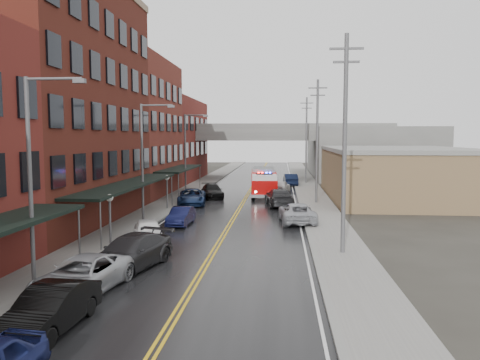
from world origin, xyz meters
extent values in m
cube|color=black|center=(0.00, 30.00, 0.01)|extent=(11.00, 160.00, 0.02)
cube|color=slate|center=(-7.30, 30.00, 0.07)|extent=(3.00, 160.00, 0.15)
cube|color=slate|center=(7.30, 30.00, 0.07)|extent=(3.00, 160.00, 0.15)
cube|color=gray|center=(-5.65, 30.00, 0.07)|extent=(0.30, 160.00, 0.15)
cube|color=gray|center=(5.65, 30.00, 0.07)|extent=(0.30, 160.00, 0.15)
cube|color=#4E1F14|center=(-13.30, 23.00, 9.00)|extent=(9.00, 20.00, 18.00)
cube|color=maroon|center=(-13.30, 40.50, 7.50)|extent=(9.00, 15.00, 15.00)
cube|color=maroon|center=(-13.30, 58.00, 6.00)|extent=(9.00, 20.00, 12.00)
cube|color=olive|center=(16.00, 40.00, 2.50)|extent=(14.00, 22.00, 5.00)
cube|color=slate|center=(18.00, 70.00, 4.00)|extent=(18.00, 30.00, 8.00)
cylinder|color=slate|center=(-6.35, 11.60, 1.50)|extent=(0.10, 0.10, 3.00)
cube|color=black|center=(-7.50, 23.00, 3.00)|extent=(2.60, 18.00, 0.18)
cylinder|color=slate|center=(-6.35, 14.40, 1.50)|extent=(0.10, 0.10, 3.00)
cylinder|color=slate|center=(-6.35, 31.60, 1.50)|extent=(0.10, 0.10, 3.00)
cube|color=black|center=(-7.50, 40.50, 3.00)|extent=(2.60, 13.00, 0.18)
cylinder|color=slate|center=(-6.35, 34.40, 1.50)|extent=(0.10, 0.10, 3.00)
cylinder|color=slate|center=(-6.35, 46.60, 1.50)|extent=(0.10, 0.10, 3.00)
cylinder|color=#59595B|center=(-6.40, 16.00, 1.40)|extent=(0.14, 0.14, 2.80)
sphere|color=silver|center=(-6.40, 16.00, 2.90)|extent=(0.44, 0.44, 0.44)
cylinder|color=#59595B|center=(-6.40, 30.00, 1.40)|extent=(0.14, 0.14, 2.80)
sphere|color=silver|center=(-6.40, 30.00, 2.90)|extent=(0.44, 0.44, 0.44)
cylinder|color=#59595B|center=(-6.80, 8.00, 4.50)|extent=(0.18, 0.18, 9.00)
cylinder|color=#59595B|center=(-5.60, 8.00, 8.90)|extent=(2.40, 0.12, 0.12)
cube|color=#59595B|center=(-4.50, 8.00, 8.80)|extent=(0.50, 0.22, 0.18)
cylinder|color=#59595B|center=(-6.80, 24.00, 4.50)|extent=(0.18, 0.18, 9.00)
cylinder|color=#59595B|center=(-5.60, 24.00, 8.90)|extent=(2.40, 0.12, 0.12)
cube|color=#59595B|center=(-4.50, 24.00, 8.80)|extent=(0.50, 0.22, 0.18)
cylinder|color=#59595B|center=(-6.80, 40.00, 4.50)|extent=(0.18, 0.18, 9.00)
cylinder|color=#59595B|center=(-5.60, 40.00, 8.90)|extent=(2.40, 0.12, 0.12)
cube|color=#59595B|center=(-4.50, 40.00, 8.80)|extent=(0.50, 0.22, 0.18)
cylinder|color=#59595B|center=(7.20, 15.00, 6.00)|extent=(0.24, 0.24, 12.00)
cube|color=#59595B|center=(7.20, 15.00, 11.20)|extent=(1.80, 0.12, 0.12)
cube|color=#59595B|center=(7.20, 15.00, 10.50)|extent=(1.40, 0.12, 0.12)
cylinder|color=#59595B|center=(7.20, 35.00, 6.00)|extent=(0.24, 0.24, 12.00)
cube|color=#59595B|center=(7.20, 35.00, 11.20)|extent=(1.80, 0.12, 0.12)
cube|color=#59595B|center=(7.20, 35.00, 10.50)|extent=(1.40, 0.12, 0.12)
cylinder|color=#59595B|center=(7.20, 55.00, 6.00)|extent=(0.24, 0.24, 12.00)
cube|color=#59595B|center=(7.20, 55.00, 11.20)|extent=(1.80, 0.12, 0.12)
cube|color=#59595B|center=(7.20, 55.00, 10.50)|extent=(1.40, 0.12, 0.12)
cube|color=slate|center=(0.00, 62.00, 6.75)|extent=(40.00, 10.00, 1.50)
cube|color=slate|center=(-11.00, 62.00, 3.00)|extent=(1.60, 8.00, 6.00)
cube|color=slate|center=(11.00, 62.00, 3.00)|extent=(1.60, 8.00, 6.00)
cube|color=#AB0807|center=(1.77, 41.47, 1.64)|extent=(3.00, 5.97, 2.22)
cube|color=#AB0807|center=(2.03, 37.35, 1.32)|extent=(2.81, 2.91, 1.59)
cube|color=silver|center=(2.03, 37.35, 2.38)|extent=(2.67, 2.69, 0.53)
cube|color=black|center=(2.02, 37.56, 1.64)|extent=(2.76, 1.85, 0.85)
cube|color=slate|center=(1.77, 41.47, 2.91)|extent=(2.71, 5.53, 0.32)
cube|color=black|center=(2.03, 37.35, 2.73)|extent=(1.71, 0.40, 0.15)
sphere|color=#FF0C0C|center=(1.45, 37.32, 2.81)|extent=(0.21, 0.21, 0.21)
sphere|color=#1933FF|center=(2.61, 37.39, 2.81)|extent=(0.21, 0.21, 0.21)
cylinder|color=black|center=(0.87, 37.18, 0.53)|extent=(1.08, 0.44, 1.06)
cylinder|color=black|center=(3.20, 37.32, 0.53)|extent=(1.08, 0.44, 1.06)
cylinder|color=black|center=(0.64, 40.87, 0.53)|extent=(1.08, 0.44, 1.06)
cylinder|color=black|center=(2.97, 41.02, 0.53)|extent=(1.08, 0.44, 1.06)
cylinder|color=black|center=(0.48, 43.51, 0.53)|extent=(1.08, 0.44, 1.06)
cylinder|color=black|center=(2.80, 43.66, 0.53)|extent=(1.08, 0.44, 1.06)
imported|color=black|center=(-3.89, 3.77, 0.76)|extent=(1.83, 4.68, 1.52)
imported|color=#9C9EA3|center=(-4.46, 7.56, 0.75)|extent=(3.20, 5.67, 1.49)
imported|color=#242326|center=(-3.60, 11.30, 0.82)|extent=(3.69, 6.05, 1.64)
imported|color=white|center=(-4.31, 16.80, 0.74)|extent=(3.09, 4.70, 1.49)
imported|color=black|center=(-3.60, 22.94, 0.66)|extent=(1.53, 4.05, 1.32)
imported|color=#132348|center=(-4.79, 33.20, 0.76)|extent=(3.28, 5.79, 1.53)
imported|color=black|center=(-3.60, 38.51, 0.74)|extent=(3.34, 5.44, 1.47)
imported|color=#A5A7AD|center=(5.00, 24.58, 0.76)|extent=(2.97, 5.67, 1.52)
imported|color=black|center=(3.60, 33.15, 0.84)|extent=(3.06, 6.02, 1.67)
imported|color=silver|center=(3.82, 44.29, 0.71)|extent=(2.38, 4.38, 1.41)
imported|color=black|center=(5.00, 52.20, 0.80)|extent=(2.04, 4.98, 1.61)
camera|label=1|loc=(3.80, -10.80, 6.50)|focal=35.00mm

